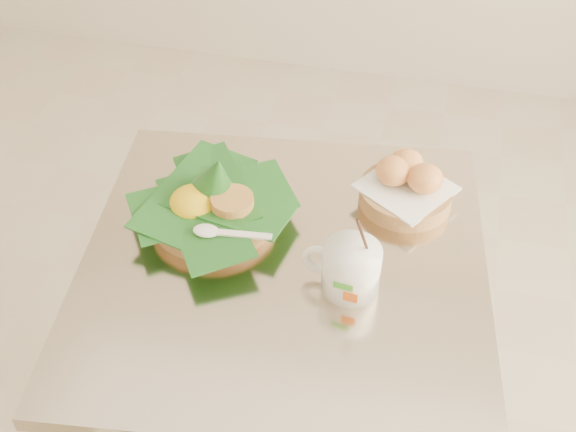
% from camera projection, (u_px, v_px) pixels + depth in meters
% --- Properties ---
extents(cafe_table, '(0.78, 0.78, 0.75)m').
position_uv_depth(cafe_table, '(284.00, 339.00, 1.40)').
color(cafe_table, gray).
rests_on(cafe_table, floor).
extents(rice_basket, '(0.29, 0.29, 0.15)m').
position_uv_depth(rice_basket, '(212.00, 201.00, 1.31)').
color(rice_basket, tan).
rests_on(rice_basket, cafe_table).
extents(bread_basket, '(0.20, 0.20, 0.09)m').
position_uv_depth(bread_basket, '(406.00, 186.00, 1.34)').
color(bread_basket, tan).
rests_on(bread_basket, cafe_table).
extents(coffee_mug, '(0.13, 0.10, 0.17)m').
position_uv_depth(coffee_mug, '(350.00, 267.00, 1.18)').
color(coffee_mug, white).
rests_on(coffee_mug, cafe_table).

